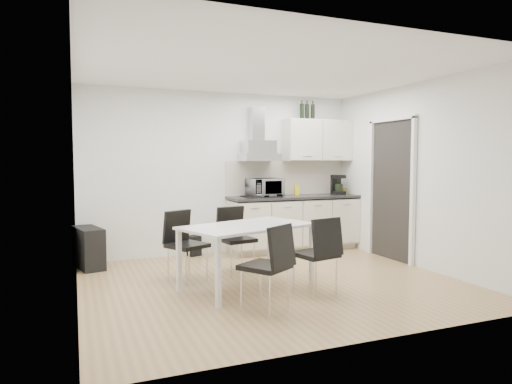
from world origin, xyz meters
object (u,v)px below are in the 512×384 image
at_px(chair_far_left, 187,246).
at_px(chair_near_left, 265,267).
at_px(chair_far_right, 237,240).
at_px(kitchenette, 295,201).
at_px(floor_speaker, 194,246).
at_px(dining_table, 247,231).
at_px(chair_near_right, 315,255).
at_px(guitar_amp, 89,248).

relative_size(chair_far_left, chair_near_left, 1.00).
xyz_separation_m(chair_far_left, chair_far_right, (0.71, 0.17, 0.00)).
bearing_deg(kitchenette, chair_far_right, -142.02).
bearing_deg(floor_speaker, dining_table, -106.09).
xyz_separation_m(chair_far_right, floor_speaker, (-0.27, 1.28, -0.28)).
height_order(kitchenette, chair_far_left, kitchenette).
xyz_separation_m(chair_near_left, floor_speaker, (-0.02, 2.85, -0.28)).
distance_m(kitchenette, chair_near_right, 2.56).
bearing_deg(dining_table, guitar_amp, 115.46).
xyz_separation_m(kitchenette, chair_far_right, (-1.43, -1.12, -0.39)).
height_order(chair_near_left, chair_near_right, same).
distance_m(kitchenette, dining_table, 2.42).
height_order(dining_table, chair_near_left, chair_near_left).
bearing_deg(chair_near_left, kitchenette, 24.78).
relative_size(kitchenette, chair_far_right, 2.86).
relative_size(chair_far_left, floor_speaker, 2.75).
distance_m(chair_far_right, chair_near_right, 1.33).
bearing_deg(chair_near_left, floor_speaker, 57.28).
relative_size(chair_far_left, guitar_amp, 1.20).
bearing_deg(floor_speaker, chair_far_right, -98.42).
bearing_deg(guitar_amp, chair_far_right, -43.26).
height_order(dining_table, floor_speaker, dining_table).
relative_size(chair_far_right, guitar_amp, 1.20).
bearing_deg(chair_far_right, dining_table, 71.47).
bearing_deg(chair_far_left, kitchenette, -176.29).
xyz_separation_m(chair_near_left, guitar_amp, (-1.59, 2.60, -0.15)).
bearing_deg(dining_table, floor_speaker, 75.38).
xyz_separation_m(kitchenette, chair_far_left, (-2.15, -1.29, -0.39)).
bearing_deg(chair_far_right, floor_speaker, -87.05).
distance_m(dining_table, chair_near_right, 0.84).
bearing_deg(chair_near_left, chair_far_left, 75.20).
height_order(chair_near_right, guitar_amp, chair_near_right).
bearing_deg(chair_far_left, guitar_amp, -74.25).
xyz_separation_m(dining_table, guitar_amp, (-1.72, 1.76, -0.39)).
height_order(guitar_amp, floor_speaker, guitar_amp).
relative_size(chair_near_right, guitar_amp, 1.20).
distance_m(chair_far_right, chair_near_left, 1.59).
height_order(chair_far_right, chair_near_left, same).
distance_m(chair_far_left, chair_far_right, 0.73).
relative_size(dining_table, chair_far_left, 1.94).
height_order(kitchenette, chair_far_right, kitchenette).
relative_size(chair_far_left, chair_far_right, 1.00).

